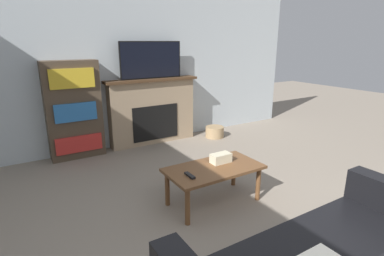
% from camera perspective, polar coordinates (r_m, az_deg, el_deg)
% --- Properties ---
extents(wall_back, '(6.63, 0.06, 2.70)m').
position_cam_1_polar(wall_back, '(4.92, -12.67, 12.15)').
color(wall_back, silver).
rests_on(wall_back, ground_plane).
extents(fireplace, '(1.55, 0.28, 1.09)m').
position_cam_1_polar(fireplace, '(5.05, -7.51, 3.26)').
color(fireplace, tan).
rests_on(fireplace, ground_plane).
extents(tv, '(1.04, 0.03, 0.58)m').
position_cam_1_polar(tv, '(4.91, -7.77, 12.70)').
color(tv, black).
rests_on(tv, fireplace).
extents(coffee_table, '(1.01, 0.53, 0.41)m').
position_cam_1_polar(coffee_table, '(3.17, 4.18, -8.33)').
color(coffee_table, brown).
rests_on(coffee_table, ground_plane).
extents(tissue_box, '(0.22, 0.12, 0.10)m').
position_cam_1_polar(tissue_box, '(3.25, 5.51, -5.72)').
color(tissue_box, beige).
rests_on(tissue_box, coffee_table).
extents(remote_control, '(0.04, 0.15, 0.02)m').
position_cam_1_polar(remote_control, '(2.93, -0.43, -9.03)').
color(remote_control, black).
rests_on(remote_control, coffee_table).
extents(bookshelf, '(0.76, 0.29, 1.41)m').
position_cam_1_polar(bookshelf, '(4.64, -21.56, 3.14)').
color(bookshelf, '#4C3D2D').
rests_on(bookshelf, ground_plane).
extents(storage_basket, '(0.33, 0.33, 0.19)m').
position_cam_1_polar(storage_basket, '(5.40, 4.33, -0.74)').
color(storage_basket, tan).
rests_on(storage_basket, ground_plane).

